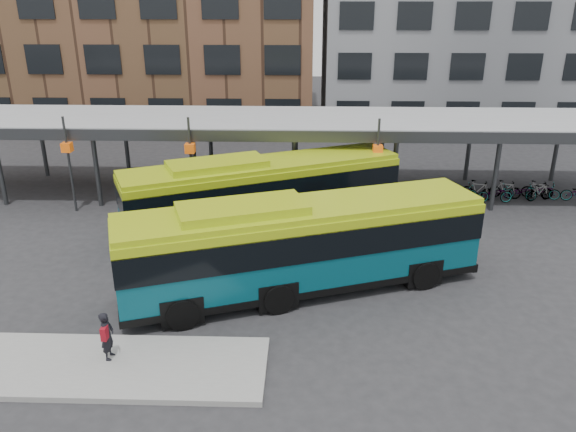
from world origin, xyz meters
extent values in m
plane|color=#28282B|center=(0.00, 0.00, 0.00)|extent=(120.00, 120.00, 0.00)
cube|color=gray|center=(-5.50, -3.00, 0.09)|extent=(14.00, 3.00, 0.18)
cube|color=#999B9E|center=(0.00, 13.00, 4.00)|extent=(40.00, 6.00, 0.35)
cube|color=#383A3D|center=(0.00, 10.00, 3.85)|extent=(40.00, 0.15, 0.55)
cylinder|color=#383A3D|center=(-13.00, 10.50, 1.90)|extent=(0.24, 0.24, 3.80)
cylinder|color=#383A3D|center=(-13.00, 15.50, 1.90)|extent=(0.24, 0.24, 3.80)
cylinder|color=#383A3D|center=(-8.00, 10.50, 1.90)|extent=(0.24, 0.24, 3.80)
cylinder|color=#383A3D|center=(-8.00, 15.50, 1.90)|extent=(0.24, 0.24, 3.80)
cylinder|color=#383A3D|center=(-3.00, 10.50, 1.90)|extent=(0.24, 0.24, 3.80)
cylinder|color=#383A3D|center=(-3.00, 15.50, 1.90)|extent=(0.24, 0.24, 3.80)
cylinder|color=#383A3D|center=(2.00, 10.50, 1.90)|extent=(0.24, 0.24, 3.80)
cylinder|color=#383A3D|center=(2.00, 15.50, 1.90)|extent=(0.24, 0.24, 3.80)
cylinder|color=#383A3D|center=(7.00, 10.50, 1.90)|extent=(0.24, 0.24, 3.80)
cylinder|color=#383A3D|center=(7.00, 15.50, 1.90)|extent=(0.24, 0.24, 3.80)
cylinder|color=#383A3D|center=(12.00, 10.50, 1.90)|extent=(0.24, 0.24, 3.80)
cylinder|color=#383A3D|center=(12.00, 15.50, 1.90)|extent=(0.24, 0.24, 3.80)
cylinder|color=#383A3D|center=(17.00, 15.50, 1.90)|extent=(0.24, 0.24, 3.80)
cylinder|color=#383A3D|center=(-9.00, 9.70, 2.40)|extent=(0.12, 0.12, 4.80)
cube|color=#CF500C|center=(-9.00, 9.70, 3.30)|extent=(0.45, 0.45, 0.45)
cylinder|color=#383A3D|center=(-3.00, 9.70, 2.40)|extent=(0.12, 0.12, 4.80)
cube|color=#CF500C|center=(-3.00, 9.70, 3.30)|extent=(0.45, 0.45, 0.45)
cylinder|color=#383A3D|center=(6.00, 9.70, 2.40)|extent=(0.12, 0.12, 4.80)
cube|color=#CF500C|center=(6.00, 9.70, 3.30)|extent=(0.45, 0.45, 0.45)
cube|color=#074856|center=(2.49, 1.98, 1.74)|extent=(13.19, 6.92, 2.72)
cube|color=black|center=(2.49, 1.98, 2.28)|extent=(13.26, 7.00, 1.03)
cube|color=#A2BA13|center=(2.49, 1.98, 3.20)|extent=(13.16, 6.82, 0.22)
cube|color=#A2BA13|center=(0.44, 1.25, 3.42)|extent=(4.75, 3.30, 0.38)
cube|color=black|center=(2.49, 1.98, 0.51)|extent=(13.27, 7.00, 0.26)
cylinder|color=black|center=(7.03, 2.18, 0.54)|extent=(1.13, 0.67, 1.09)
cylinder|color=black|center=(6.14, 4.68, 0.54)|extent=(1.13, 0.67, 1.09)
cylinder|color=black|center=(1.70, 0.29, 0.54)|extent=(1.13, 0.67, 1.09)
cylinder|color=black|center=(0.82, 2.79, 0.54)|extent=(1.13, 0.67, 1.09)
cylinder|color=black|center=(-1.37, -0.80, 0.54)|extent=(1.13, 0.67, 1.09)
cylinder|color=black|center=(-2.25, 1.70, 0.54)|extent=(1.13, 0.67, 1.09)
cube|color=#074856|center=(0.65, 7.76, 1.69)|extent=(12.59, 7.67, 2.63)
cube|color=black|center=(0.65, 7.76, 2.21)|extent=(12.66, 7.74, 1.00)
cube|color=#A2BA13|center=(0.65, 7.76, 3.11)|extent=(12.54, 7.57, 0.21)
cube|color=#A2BA13|center=(-1.27, 6.89, 3.32)|extent=(4.62, 3.48, 0.37)
cube|color=black|center=(0.65, 7.76, 0.50)|extent=(12.67, 7.75, 0.25)
cylinder|color=black|center=(5.02, 8.35, 0.53)|extent=(1.09, 0.73, 1.05)
cylinder|color=black|center=(3.94, 10.69, 0.53)|extent=(1.09, 0.73, 1.05)
cylinder|color=black|center=(0.04, 6.07, 0.53)|extent=(1.09, 0.73, 1.05)
cylinder|color=black|center=(-1.04, 8.40, 0.53)|extent=(1.09, 0.73, 1.05)
cylinder|color=black|center=(-2.84, 4.75, 0.53)|extent=(1.09, 0.73, 1.05)
cylinder|color=black|center=(-3.91, 7.09, 0.53)|extent=(1.09, 0.73, 1.05)
imported|color=black|center=(-3.15, -2.68, 0.94)|extent=(0.36, 0.55, 1.51)
cube|color=maroon|center=(-3.15, -2.86, 1.14)|extent=(0.16, 0.28, 0.40)
imported|color=slate|center=(10.85, 11.91, 0.45)|extent=(1.77, 0.83, 0.89)
imported|color=slate|center=(11.73, 12.09, 0.52)|extent=(1.80, 1.04, 1.04)
imported|color=slate|center=(12.49, 11.62, 0.49)|extent=(1.87, 0.69, 0.97)
imported|color=slate|center=(13.25, 12.31, 0.49)|extent=(1.70, 0.90, 0.98)
imported|color=slate|center=(13.98, 12.10, 0.45)|extent=(1.79, 1.02, 0.89)
imported|color=slate|center=(14.96, 11.98, 0.46)|extent=(1.59, 0.91, 0.92)
imported|color=slate|center=(15.25, 12.29, 0.45)|extent=(1.83, 1.12, 0.91)
imported|color=slate|center=(14.97, 12.37, 0.48)|extent=(1.66, 0.93, 0.96)
camera|label=1|loc=(2.57, -16.41, 10.21)|focal=35.00mm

